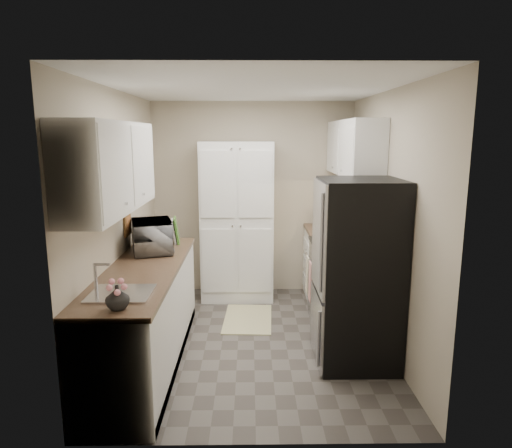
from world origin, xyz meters
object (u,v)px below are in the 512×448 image
electric_range (343,284)px  toaster_oven (333,221)px  pantry_cabinet (237,221)px  microwave (152,236)px  refrigerator (358,273)px  wine_bottle (160,232)px

electric_range → toaster_oven: electric_range is taller
pantry_cabinet → electric_range: pantry_cabinet is taller
toaster_oven → microwave: bearing=-171.4°
pantry_cabinet → refrigerator: size_ratio=1.18×
pantry_cabinet → wine_bottle: size_ratio=7.49×
microwave → wine_bottle: (0.01, 0.29, -0.02)m
refrigerator → wine_bottle: bearing=157.0°
electric_range → toaster_oven: 0.98m
microwave → toaster_oven: (2.02, 1.08, -0.05)m
refrigerator → toaster_oven: refrigerator is taller
pantry_cabinet → refrigerator: 2.07m
pantry_cabinet → wine_bottle: pantry_cabinet is taller
electric_range → wine_bottle: (-1.98, 0.03, 0.58)m
pantry_cabinet → wine_bottle: (-0.81, -0.90, 0.05)m
toaster_oven → wine_bottle: bearing=-178.0°
electric_range → toaster_oven: (0.02, 0.82, 0.54)m
refrigerator → wine_bottle: (-1.95, 0.83, 0.20)m
electric_range → refrigerator: 0.88m
wine_bottle → toaster_oven: 2.15m
electric_range → microwave: 2.10m
pantry_cabinet → microwave: size_ratio=3.56×
refrigerator → microwave: (-1.96, 0.54, 0.23)m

